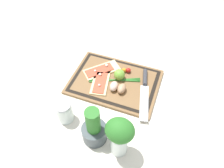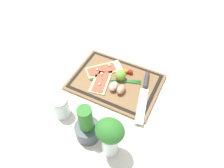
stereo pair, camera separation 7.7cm
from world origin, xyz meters
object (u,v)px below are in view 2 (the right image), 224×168
object	(u,v)px
lime	(120,75)
herb_pot	(87,127)
egg_pink	(113,86)
pizza_slice_far	(101,80)
knife	(145,88)
sauce_jar	(62,108)
herb_glass	(110,136)
cherry_tomato_red	(130,72)
cherry_tomato_yellow	(126,71)
pizza_slice_near	(104,69)
egg_brown	(121,89)

from	to	relation	value
lime	herb_pot	world-z (taller)	herb_pot
egg_pink	lime	distance (m)	0.08
pizza_slice_far	knife	xyz separation A→B (m)	(-0.22, -0.05, 0.00)
knife	herb_pot	xyz separation A→B (m)	(0.13, 0.33, 0.04)
sauce_jar	herb_glass	bearing A→B (deg)	168.07
cherry_tomato_red	sauce_jar	world-z (taller)	sauce_jar
knife	cherry_tomato_red	distance (m)	0.13
cherry_tomato_red	sauce_jar	distance (m)	0.40
cherry_tomato_yellow	herb_pot	world-z (taller)	herb_pot
egg_pink	herb_pot	size ratio (longest dim) A/B	0.30
cherry_tomato_red	cherry_tomato_yellow	bearing A→B (deg)	13.10
herb_glass	lime	bearing A→B (deg)	-71.24
pizza_slice_far	herb_glass	world-z (taller)	herb_glass
knife	pizza_slice_far	bearing A→B (deg)	13.15
pizza_slice_near	sauce_jar	size ratio (longest dim) A/B	1.75
knife	cherry_tomato_red	world-z (taller)	cherry_tomato_red
cherry_tomato_yellow	herb_pot	xyz separation A→B (m)	(0.00, 0.39, 0.04)
knife	egg_pink	xyz separation A→B (m)	(0.14, 0.07, 0.01)
knife	egg_brown	bearing A→B (deg)	34.65
pizza_slice_near	lime	distance (m)	0.11
egg_brown	herb_pot	bearing A→B (deg)	83.57
pizza_slice_far	herb_pot	xyz separation A→B (m)	(-0.09, 0.28, 0.05)
lime	cherry_tomato_red	world-z (taller)	lime
pizza_slice_far	cherry_tomato_red	xyz separation A→B (m)	(-0.11, -0.12, 0.01)
herb_pot	egg_pink	bearing A→B (deg)	-87.74
lime	herb_pot	bearing A→B (deg)	91.26
pizza_slice_near	pizza_slice_far	distance (m)	0.08
egg_brown	lime	distance (m)	0.08
cherry_tomato_yellow	egg_pink	bearing A→B (deg)	84.95
cherry_tomato_yellow	herb_pot	distance (m)	0.40
egg_pink	cherry_tomato_red	distance (m)	0.14
herb_pot	egg_brown	bearing A→B (deg)	-96.43
pizza_slice_far	lime	bearing A→B (deg)	-144.95
egg_brown	herb_glass	world-z (taller)	herb_glass
lime	herb_glass	world-z (taller)	herb_glass
egg_brown	cherry_tomato_yellow	world-z (taller)	egg_brown
pizza_slice_far	egg_brown	size ratio (longest dim) A/B	3.21
cherry_tomato_yellow	sauce_jar	bearing A→B (deg)	65.37
lime	cherry_tomato_yellow	size ratio (longest dim) A/B	2.40
pizza_slice_near	egg_pink	distance (m)	0.14
egg_pink	herb_pot	xyz separation A→B (m)	(-0.01, 0.27, 0.03)
lime	pizza_slice_far	bearing A→B (deg)	35.05
egg_brown	herb_pot	distance (m)	0.27
pizza_slice_near	cherry_tomato_yellow	xyz separation A→B (m)	(-0.12, -0.03, 0.01)
herb_glass	pizza_slice_near	bearing A→B (deg)	-58.59
egg_brown	herb_glass	size ratio (longest dim) A/B	0.28
sauce_jar	pizza_slice_near	bearing A→B (deg)	-98.09
cherry_tomato_red	lime	bearing A→B (deg)	62.52
pizza_slice_near	herb_pot	size ratio (longest dim) A/B	0.97
pizza_slice_far	cherry_tomato_yellow	xyz separation A→B (m)	(-0.09, -0.11, 0.01)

